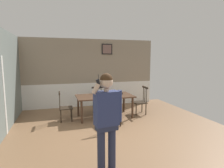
{
  "coord_description": "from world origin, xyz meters",
  "views": [
    {
      "loc": [
        -1.37,
        -4.76,
        2.01
      ],
      "look_at": [
        -0.19,
        -0.75,
        1.45
      ],
      "focal_mm": 30.06,
      "sensor_mm": 36.0,
      "label": 1
    }
  ],
  "objects_px": {
    "chair_near_window": "(65,107)",
    "chair_opposite_corner": "(99,99)",
    "dining_table": "(105,98)",
    "chair_by_doorway": "(140,101)",
    "person_figure": "(107,115)",
    "chair_at_table_head": "(113,110)"
  },
  "relations": [
    {
      "from": "chair_near_window",
      "to": "person_figure",
      "type": "xyz_separation_m",
      "value": [
        0.62,
        -3.03,
        0.58
      ]
    },
    {
      "from": "chair_at_table_head",
      "to": "chair_opposite_corner",
      "type": "height_order",
      "value": "chair_at_table_head"
    },
    {
      "from": "chair_at_table_head",
      "to": "person_figure",
      "type": "distance_m",
      "value": 2.36
    },
    {
      "from": "dining_table",
      "to": "chair_opposite_corner",
      "type": "xyz_separation_m",
      "value": [
        -0.02,
        0.89,
        -0.22
      ]
    },
    {
      "from": "dining_table",
      "to": "chair_near_window",
      "type": "bearing_deg",
      "value": -178.86
    },
    {
      "from": "dining_table",
      "to": "chair_near_window",
      "type": "height_order",
      "value": "chair_near_window"
    },
    {
      "from": "dining_table",
      "to": "chair_at_table_head",
      "type": "bearing_deg",
      "value": -88.52
    },
    {
      "from": "chair_by_doorway",
      "to": "chair_opposite_corner",
      "type": "xyz_separation_m",
      "value": [
        -1.37,
        0.87,
        -0.0
      ]
    },
    {
      "from": "chair_at_table_head",
      "to": "chair_opposite_corner",
      "type": "xyz_separation_m",
      "value": [
        -0.04,
        1.79,
        -0.02
      ]
    },
    {
      "from": "chair_at_table_head",
      "to": "dining_table",
      "type": "bearing_deg",
      "value": 83.92
    },
    {
      "from": "person_figure",
      "to": "chair_by_doorway",
      "type": "bearing_deg",
      "value": -132.02
    },
    {
      "from": "chair_near_window",
      "to": "chair_at_table_head",
      "type": "bearing_deg",
      "value": 58.29
    },
    {
      "from": "dining_table",
      "to": "chair_by_doorway",
      "type": "relative_size",
      "value": 1.93
    },
    {
      "from": "chair_at_table_head",
      "to": "chair_near_window",
      "type": "bearing_deg",
      "value": 140.14
    },
    {
      "from": "chair_by_doorway",
      "to": "person_figure",
      "type": "height_order",
      "value": "person_figure"
    },
    {
      "from": "chair_opposite_corner",
      "to": "person_figure",
      "type": "distance_m",
      "value": 4.06
    },
    {
      "from": "chair_near_window",
      "to": "chair_opposite_corner",
      "type": "distance_m",
      "value": 1.62
    },
    {
      "from": "chair_near_window",
      "to": "chair_at_table_head",
      "type": "height_order",
      "value": "chair_at_table_head"
    },
    {
      "from": "chair_at_table_head",
      "to": "person_figure",
      "type": "xyz_separation_m",
      "value": [
        -0.76,
        -2.16,
        0.55
      ]
    },
    {
      "from": "chair_near_window",
      "to": "chair_by_doorway",
      "type": "height_order",
      "value": "chair_by_doorway"
    },
    {
      "from": "chair_opposite_corner",
      "to": "person_figure",
      "type": "bearing_deg",
      "value": 78.41
    },
    {
      "from": "chair_near_window",
      "to": "chair_at_table_head",
      "type": "relative_size",
      "value": 0.93
    }
  ]
}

